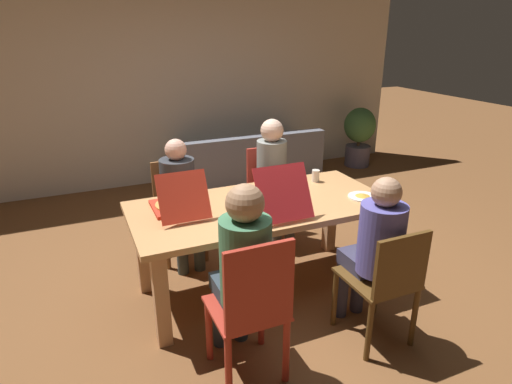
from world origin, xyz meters
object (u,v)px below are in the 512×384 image
at_px(person_0, 375,244).
at_px(person_2, 274,172).
at_px(person_3, 180,192).
at_px(chair_3, 177,205).
at_px(chair_0, 386,280).
at_px(plate_0, 363,196).
at_px(pizza_box_1, 178,204).
at_px(couch, 249,164).
at_px(dining_table, 261,217).
at_px(drinking_glass_1, 316,176).
at_px(person_1, 242,264).
at_px(plate_1, 237,226).
at_px(drinking_glass_0, 275,179).
at_px(pizza_box_0, 269,201).
at_px(chair_1, 252,308).
at_px(potted_plant, 359,134).
at_px(chair_2, 268,190).

xyz_separation_m(person_0, person_2, (-0.00, 1.57, 0.04)).
bearing_deg(person_3, chair_3, 90.00).
relative_size(person_2, person_3, 1.09).
bearing_deg(chair_0, plate_0, 65.87).
relative_size(pizza_box_1, couch, 0.27).
bearing_deg(dining_table, drinking_glass_1, 23.02).
xyz_separation_m(person_1, plate_1, (0.14, 0.45, 0.03)).
bearing_deg(person_1, couch, 66.84).
bearing_deg(couch, drinking_glass_0, -106.58).
bearing_deg(person_2, pizza_box_0, -118.03).
height_order(person_2, chair_3, person_2).
bearing_deg(person_0, plate_0, 60.82).
bearing_deg(plate_1, plate_0, 5.45).
bearing_deg(chair_0, plate_1, 141.78).
distance_m(chair_0, chair_1, 0.95).
distance_m(person_0, chair_1, 0.97).
distance_m(person_1, potted_plant, 4.68).
height_order(person_2, plate_0, person_2).
distance_m(chair_1, couch, 3.67).
xyz_separation_m(dining_table, person_3, (-0.47, 0.75, 0.02)).
relative_size(chair_3, drinking_glass_1, 8.41).
distance_m(person_3, plate_1, 1.08).
relative_size(dining_table, chair_2, 2.19).
xyz_separation_m(chair_2, person_3, (-0.95, -0.16, 0.18)).
xyz_separation_m(person_0, plate_1, (-0.81, 0.49, 0.08)).
distance_m(pizza_box_0, plate_0, 0.80).
relative_size(person_0, drinking_glass_0, 11.48).
relative_size(person_1, couch, 0.64).
height_order(dining_table, person_2, person_2).
bearing_deg(plate_0, person_0, -119.18).
height_order(person_1, couch, person_1).
relative_size(person_0, drinking_glass_1, 11.17).
height_order(dining_table, plate_0, plate_0).
xyz_separation_m(pizza_box_1, plate_0, (1.45, -0.35, -0.04)).
bearing_deg(chair_3, potted_plant, 26.66).
xyz_separation_m(plate_0, drinking_glass_0, (-0.53, 0.57, 0.04)).
height_order(chair_3, potted_plant, potted_plant).
relative_size(person_3, potted_plant, 1.26).
bearing_deg(potted_plant, drinking_glass_0, -139.08).
distance_m(chair_1, chair_3, 1.82).
bearing_deg(plate_0, dining_table, 165.74).
bearing_deg(couch, drinking_glass_1, -96.70).
distance_m(chair_3, plate_1, 1.26).
bearing_deg(chair_3, couch, 48.63).
height_order(chair_2, plate_0, chair_2).
height_order(person_1, plate_1, person_1).
xyz_separation_m(chair_0, drinking_glass_1, (0.18, 1.23, 0.32)).
relative_size(drinking_glass_1, couch, 0.05).
xyz_separation_m(person_0, chair_3, (-0.95, 1.71, -0.21)).
bearing_deg(plate_0, couch, 87.75).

